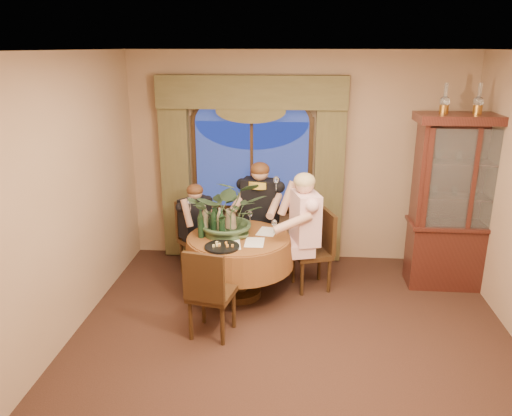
# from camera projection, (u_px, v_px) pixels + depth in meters

# --- Properties ---
(floor) EXTENTS (5.00, 5.00, 0.00)m
(floor) POSITION_uv_depth(u_px,v_px,m) (291.00, 359.00, 4.74)
(floor) COLOR black
(floor) RESTS_ON ground
(wall_back) EXTENTS (4.50, 0.00, 4.50)m
(wall_back) POSITION_uv_depth(u_px,v_px,m) (297.00, 159.00, 6.67)
(wall_back) COLOR #9A795B
(wall_back) RESTS_ON ground
(ceiling) EXTENTS (5.00, 5.00, 0.00)m
(ceiling) POSITION_uv_depth(u_px,v_px,m) (299.00, 51.00, 3.87)
(ceiling) COLOR white
(ceiling) RESTS_ON wall_back
(window) EXTENTS (1.62, 0.10, 1.32)m
(window) POSITION_uv_depth(u_px,v_px,m) (252.00, 166.00, 6.69)
(window) COLOR navy
(window) RESTS_ON wall_back
(arched_transom) EXTENTS (1.60, 0.06, 0.44)m
(arched_transom) POSITION_uv_depth(u_px,v_px,m) (252.00, 107.00, 6.45)
(arched_transom) COLOR navy
(arched_transom) RESTS_ON wall_back
(drapery_left) EXTENTS (0.38, 0.14, 2.32)m
(drapery_left) POSITION_uv_depth(u_px,v_px,m) (176.00, 174.00, 6.76)
(drapery_left) COLOR #4A4527
(drapery_left) RESTS_ON floor
(drapery_right) EXTENTS (0.38, 0.14, 2.32)m
(drapery_right) POSITION_uv_depth(u_px,v_px,m) (329.00, 178.00, 6.59)
(drapery_right) COLOR #4A4527
(drapery_right) RESTS_ON floor
(swag_valance) EXTENTS (2.45, 0.16, 0.42)m
(swag_valance) POSITION_uv_depth(u_px,v_px,m) (251.00, 92.00, 6.31)
(swag_valance) COLOR #4A4527
(swag_valance) RESTS_ON wall_back
(dining_table) EXTENTS (1.57, 1.57, 0.75)m
(dining_table) POSITION_uv_depth(u_px,v_px,m) (239.00, 266.00, 5.85)
(dining_table) COLOR maroon
(dining_table) RESTS_ON floor
(china_cabinet) EXTENTS (1.31, 0.52, 2.11)m
(china_cabinet) POSITION_uv_depth(u_px,v_px,m) (465.00, 204.00, 5.91)
(china_cabinet) COLOR black
(china_cabinet) RESTS_ON floor
(oil_lamp_left) EXTENTS (0.11, 0.11, 0.34)m
(oil_lamp_left) POSITION_uv_depth(u_px,v_px,m) (445.00, 98.00, 5.56)
(oil_lamp_left) COLOR #A5722D
(oil_lamp_left) RESTS_ON china_cabinet
(oil_lamp_center) EXTENTS (0.11, 0.11, 0.34)m
(oil_lamp_center) POSITION_uv_depth(u_px,v_px,m) (479.00, 99.00, 5.53)
(oil_lamp_center) COLOR #A5722D
(oil_lamp_center) RESTS_ON china_cabinet
(chair_right) EXTENTS (0.53, 0.53, 0.96)m
(chair_right) POSITION_uv_depth(u_px,v_px,m) (312.00, 251.00, 6.01)
(chair_right) COLOR black
(chair_right) RESTS_ON floor
(chair_back_right) EXTENTS (0.46, 0.46, 0.96)m
(chair_back_right) POSITION_uv_depth(u_px,v_px,m) (253.00, 232.00, 6.65)
(chair_back_right) COLOR black
(chair_back_right) RESTS_ON floor
(chair_back) EXTENTS (0.59, 0.59, 0.96)m
(chair_back) POSITION_uv_depth(u_px,v_px,m) (199.00, 239.00, 6.40)
(chair_back) COLOR black
(chair_back) RESTS_ON floor
(chair_front_left) EXTENTS (0.50, 0.50, 0.96)m
(chair_front_left) POSITION_uv_depth(u_px,v_px,m) (212.00, 291.00, 5.03)
(chair_front_left) COLOR black
(chair_front_left) RESTS_ON floor
(person_pink) EXTENTS (0.61, 0.64, 1.47)m
(person_pink) POSITION_uv_depth(u_px,v_px,m) (305.00, 233.00, 5.88)
(person_pink) COLOR beige
(person_pink) RESTS_ON floor
(person_back) EXTENTS (0.59, 0.59, 1.21)m
(person_back) POSITION_uv_depth(u_px,v_px,m) (196.00, 229.00, 6.37)
(person_back) COLOR black
(person_back) RESTS_ON floor
(person_scarf) EXTENTS (0.61, 0.58, 1.45)m
(person_scarf) POSITION_uv_depth(u_px,v_px,m) (260.00, 216.00, 6.51)
(person_scarf) COLOR black
(person_scarf) RESTS_ON floor
(stoneware_vase) EXTENTS (0.15, 0.15, 0.28)m
(stoneware_vase) POSITION_uv_depth(u_px,v_px,m) (231.00, 221.00, 5.84)
(stoneware_vase) COLOR #927B5D
(stoneware_vase) RESTS_ON dining_table
(centerpiece_plant) EXTENTS (0.89, 0.99, 0.77)m
(centerpiece_plant) POSITION_uv_depth(u_px,v_px,m) (229.00, 185.00, 5.66)
(centerpiece_plant) COLOR #344F30
(centerpiece_plant) RESTS_ON dining_table
(olive_bowl) EXTENTS (0.17, 0.17, 0.05)m
(olive_bowl) POSITION_uv_depth(u_px,v_px,m) (242.00, 236.00, 5.69)
(olive_bowl) COLOR #4C5D34
(olive_bowl) RESTS_ON dining_table
(cheese_platter) EXTENTS (0.38, 0.38, 0.02)m
(cheese_platter) POSITION_uv_depth(u_px,v_px,m) (222.00, 247.00, 5.40)
(cheese_platter) COLOR black
(cheese_platter) RESTS_ON dining_table
(wine_bottle_0) EXTENTS (0.07, 0.07, 0.33)m
(wine_bottle_0) POSITION_uv_depth(u_px,v_px,m) (215.00, 218.00, 5.86)
(wine_bottle_0) COLOR black
(wine_bottle_0) RESTS_ON dining_table
(wine_bottle_1) EXTENTS (0.07, 0.07, 0.33)m
(wine_bottle_1) POSITION_uv_depth(u_px,v_px,m) (201.00, 224.00, 5.66)
(wine_bottle_1) COLOR black
(wine_bottle_1) RESTS_ON dining_table
(wine_bottle_2) EXTENTS (0.07, 0.07, 0.33)m
(wine_bottle_2) POSITION_uv_depth(u_px,v_px,m) (205.00, 219.00, 5.82)
(wine_bottle_2) COLOR tan
(wine_bottle_2) RESTS_ON dining_table
(wine_bottle_3) EXTENTS (0.07, 0.07, 0.33)m
(wine_bottle_3) POSITION_uv_depth(u_px,v_px,m) (220.00, 222.00, 5.73)
(wine_bottle_3) COLOR tan
(wine_bottle_3) RESTS_ON dining_table
(wine_bottle_4) EXTENTS (0.07, 0.07, 0.33)m
(wine_bottle_4) POSITION_uv_depth(u_px,v_px,m) (222.00, 224.00, 5.64)
(wine_bottle_4) COLOR black
(wine_bottle_4) RESTS_ON dining_table
(wine_bottle_5) EXTENTS (0.07, 0.07, 0.33)m
(wine_bottle_5) POSITION_uv_depth(u_px,v_px,m) (214.00, 222.00, 5.72)
(wine_bottle_5) COLOR black
(wine_bottle_5) RESTS_ON dining_table
(tasting_paper_0) EXTENTS (0.21, 0.30, 0.00)m
(tasting_paper_0) POSITION_uv_depth(u_px,v_px,m) (254.00, 242.00, 5.55)
(tasting_paper_0) COLOR white
(tasting_paper_0) RESTS_ON dining_table
(tasting_paper_1) EXTENTS (0.26, 0.33, 0.00)m
(tasting_paper_1) POSITION_uv_depth(u_px,v_px,m) (267.00, 232.00, 5.87)
(tasting_paper_1) COLOR white
(tasting_paper_1) RESTS_ON dining_table
(tasting_paper_2) EXTENTS (0.26, 0.33, 0.00)m
(tasting_paper_2) POSITION_uv_depth(u_px,v_px,m) (231.00, 245.00, 5.48)
(tasting_paper_2) COLOR white
(tasting_paper_2) RESTS_ON dining_table
(wine_glass_person_pink) EXTENTS (0.07, 0.07, 0.18)m
(wine_glass_person_pink) POSITION_uv_depth(u_px,v_px,m) (274.00, 227.00, 5.78)
(wine_glass_person_pink) COLOR silver
(wine_glass_person_pink) RESTS_ON dining_table
(wine_glass_person_back) EXTENTS (0.07, 0.07, 0.18)m
(wine_glass_person_back) POSITION_uv_depth(u_px,v_px,m) (216.00, 220.00, 6.00)
(wine_glass_person_back) COLOR silver
(wine_glass_person_back) RESTS_ON dining_table
(wine_glass_person_scarf) EXTENTS (0.07, 0.07, 0.18)m
(wine_glass_person_scarf) POSITION_uv_depth(u_px,v_px,m) (250.00, 218.00, 6.09)
(wine_glass_person_scarf) COLOR silver
(wine_glass_person_scarf) RESTS_ON dining_table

